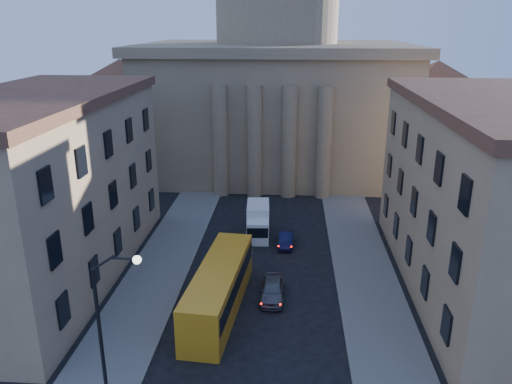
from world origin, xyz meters
TOP-DOWN VIEW (x-y plane):
  - sidewalk_left at (-8.50, 18.00)m, footprint 5.00×60.00m
  - sidewalk_right at (8.50, 18.00)m, footprint 5.00×60.00m
  - church at (0.00, 55.47)m, footprint 68.02×28.76m
  - building_left at (-17.00, 22.00)m, footprint 11.60×26.60m
  - building_right at (17.00, 22.00)m, footprint 11.60×26.60m
  - street_lamp at (-6.97, 8.00)m, footprint 2.62×0.44m
  - car_right_far at (1.07, 19.33)m, footprint 1.76×4.32m
  - car_right_distant at (1.94, 28.78)m, footprint 1.39×3.74m
  - city_bus at (-2.66, 17.49)m, footprint 3.77×12.16m
  - box_truck at (-0.80, 31.04)m, footprint 2.38×5.44m

SIDE VIEW (x-z plane):
  - sidewalk_left at x=-8.50m, z-range 0.00..0.15m
  - sidewalk_right at x=8.50m, z-range 0.00..0.15m
  - car_right_distant at x=1.94m, z-range 0.00..1.22m
  - car_right_far at x=1.07m, z-range 0.00..1.47m
  - box_truck at x=-0.80m, z-range -0.08..2.86m
  - city_bus at x=-2.66m, z-range 0.13..3.50m
  - street_lamp at x=-6.97m, z-range 0.87..9.70m
  - building_left at x=-17.00m, z-range 0.07..14.77m
  - building_right at x=17.00m, z-range 0.07..14.77m
  - church at x=0.00m, z-range -6.42..30.18m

